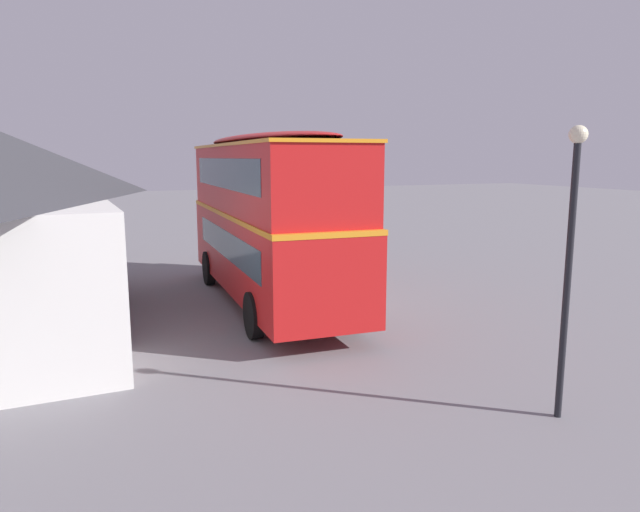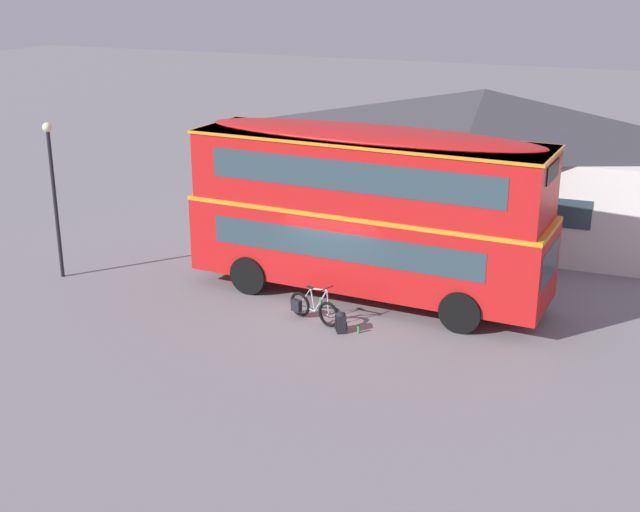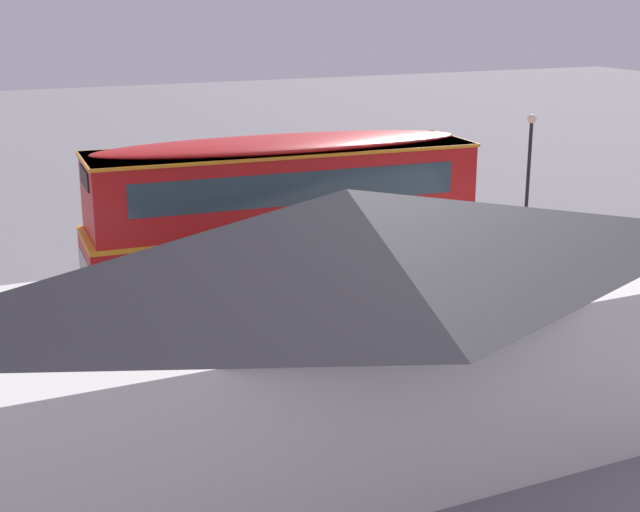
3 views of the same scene
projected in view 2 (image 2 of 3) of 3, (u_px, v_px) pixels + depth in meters
The scene contains 7 objects.
ground_plane at pixel (336, 303), 23.45m from camera, with size 120.00×120.00×0.00m, color slate.
double_decker_bus at pixel (368, 206), 23.03m from camera, with size 10.08×3.01×4.79m.
touring_bicycle at pixel (312, 308), 22.15m from camera, with size 1.62×0.68×1.05m.
backpack_on_ground at pixel (341, 322), 21.52m from camera, with size 0.37×0.40×0.53m.
water_bottle_green_metal at pixel (359, 329), 21.51m from camera, with size 0.07×0.07×0.22m.
pub_building at pixel (481, 162), 28.60m from camera, with size 13.84×5.99×4.98m.
street_lamp at pixel (53, 183), 24.51m from camera, with size 0.28×0.28×4.63m.
Camera 2 is at (8.08, -20.19, 8.87)m, focal length 47.70 mm.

